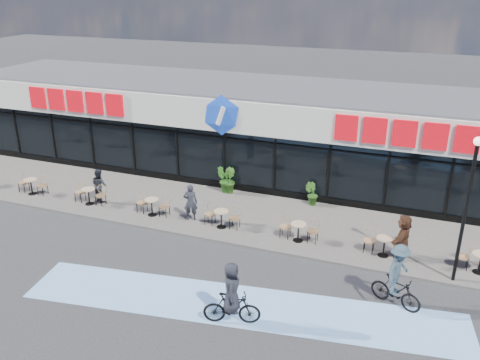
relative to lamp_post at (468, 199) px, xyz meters
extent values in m
plane|color=#28282B|center=(-10.30, -2.30, -3.12)|extent=(120.00, 120.00, 0.00)
cube|color=#5D5752|center=(-10.30, 2.20, -3.07)|extent=(44.00, 5.00, 0.10)
cube|color=#7AACE7|center=(-6.30, -3.80, -3.11)|extent=(14.17, 4.13, 0.01)
cube|color=black|center=(-10.30, 7.70, -1.62)|extent=(30.00, 6.00, 3.00)
cube|color=silver|center=(-10.30, 7.55, 0.63)|extent=(30.60, 6.30, 1.50)
cube|color=#47474C|center=(-10.30, 7.70, 1.43)|extent=(30.60, 6.30, 0.10)
cube|color=#0D3794|center=(-10.30, 4.66, -0.07)|extent=(30.60, 0.08, 0.18)
cube|color=black|center=(-10.30, 4.67, -0.47)|extent=(30.00, 0.06, 0.08)
cube|color=black|center=(-10.30, 4.68, -2.92)|extent=(30.00, 0.10, 0.40)
cube|color=#BE0711|center=(-18.30, 4.40, 0.68)|extent=(5.63, 0.18, 1.10)
cube|color=#BE0711|center=(-2.30, 4.40, 0.68)|extent=(5.63, 0.18, 1.10)
ellipsoid|color=blue|center=(-10.30, 4.40, 0.68)|extent=(1.90, 0.24, 1.90)
cylinder|color=black|center=(-22.80, 4.67, -1.62)|extent=(0.10, 0.10, 3.00)
cylinder|color=black|center=(-20.30, 4.67, -1.62)|extent=(0.10, 0.10, 3.00)
cylinder|color=black|center=(-17.80, 4.67, -1.62)|extent=(0.10, 0.10, 3.00)
cylinder|color=black|center=(-15.30, 4.67, -1.62)|extent=(0.10, 0.10, 3.00)
cylinder|color=black|center=(-12.80, 4.67, -1.62)|extent=(0.10, 0.10, 3.00)
cylinder|color=black|center=(-10.30, 4.67, -1.62)|extent=(0.10, 0.10, 3.00)
cylinder|color=black|center=(-7.80, 4.67, -1.62)|extent=(0.10, 0.10, 3.00)
cylinder|color=black|center=(-5.30, 4.67, -1.62)|extent=(0.10, 0.10, 3.00)
cylinder|color=black|center=(-2.80, 4.67, -1.62)|extent=(0.10, 0.10, 3.00)
cylinder|color=black|center=(-0.30, 4.67, -1.62)|extent=(0.10, 0.10, 3.00)
cylinder|color=black|center=(0.00, 0.00, -0.60)|extent=(0.12, 0.12, 4.82)
sphere|color=#FFF2CC|center=(0.00, 0.00, 1.91)|extent=(0.28, 0.28, 0.28)
cylinder|color=tan|center=(-18.55, 0.80, -2.30)|extent=(0.60, 0.60, 0.04)
cylinder|color=black|center=(-18.55, 0.80, -2.65)|extent=(0.06, 0.06, 0.70)
cylinder|color=black|center=(-18.55, 0.80, -3.01)|extent=(0.40, 0.40, 0.02)
cylinder|color=tan|center=(-15.32, 0.80, -2.30)|extent=(0.60, 0.60, 0.04)
cylinder|color=black|center=(-15.32, 0.80, -2.65)|extent=(0.06, 0.06, 0.70)
cylinder|color=black|center=(-15.32, 0.80, -3.01)|extent=(0.40, 0.40, 0.02)
cylinder|color=tan|center=(-12.09, 0.80, -2.30)|extent=(0.60, 0.60, 0.04)
cylinder|color=black|center=(-12.09, 0.80, -2.65)|extent=(0.06, 0.06, 0.70)
cylinder|color=black|center=(-12.09, 0.80, -3.01)|extent=(0.40, 0.40, 0.02)
cylinder|color=tan|center=(-8.86, 0.80, -2.30)|extent=(0.60, 0.60, 0.04)
cylinder|color=black|center=(-8.86, 0.80, -2.65)|extent=(0.06, 0.06, 0.70)
cylinder|color=black|center=(-8.86, 0.80, -3.01)|extent=(0.40, 0.40, 0.02)
cylinder|color=tan|center=(-5.63, 0.80, -2.30)|extent=(0.60, 0.60, 0.04)
cylinder|color=black|center=(-5.63, 0.80, -2.65)|extent=(0.06, 0.06, 0.70)
cylinder|color=black|center=(-5.63, 0.80, -3.01)|extent=(0.40, 0.40, 0.02)
cylinder|color=tan|center=(-2.40, 0.80, -2.30)|extent=(0.60, 0.60, 0.04)
cylinder|color=black|center=(-2.40, 0.80, -2.65)|extent=(0.06, 0.06, 0.70)
cylinder|color=black|center=(-2.40, 0.80, -3.01)|extent=(0.40, 0.40, 0.02)
cylinder|color=black|center=(0.83, 0.80, -2.65)|extent=(0.06, 0.06, 0.70)
cylinder|color=black|center=(0.83, 0.80, -3.01)|extent=(0.40, 0.40, 0.02)
imported|color=#245418|center=(-10.14, 4.21, -2.38)|extent=(0.87, 0.89, 1.27)
imported|color=#295217|center=(-9.93, 4.31, -2.42)|extent=(0.84, 0.84, 1.20)
imported|color=#244D16|center=(-5.94, 4.30, -2.50)|extent=(0.62, 0.53, 1.03)
imported|color=#22232B|center=(-10.33, 1.00, -2.21)|extent=(0.69, 0.57, 1.61)
imported|color=black|center=(-15.07, 1.31, -2.25)|extent=(0.91, 0.82, 1.54)
imported|color=#3F2316|center=(-1.79, 0.87, -2.16)|extent=(0.74, 1.65, 1.72)
imported|color=black|center=(-6.24, -4.68, -2.60)|extent=(1.80, 0.96, 1.04)
imported|color=black|center=(-6.24, -4.68, -1.87)|extent=(0.71, 0.89, 1.59)
imported|color=black|center=(-1.75, -2.05, -2.61)|extent=(1.75, 1.10, 1.02)
imported|color=#30424B|center=(-1.75, -2.05, -1.81)|extent=(1.01, 1.26, 1.70)
camera|label=1|loc=(-1.57, -16.33, 6.58)|focal=38.00mm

